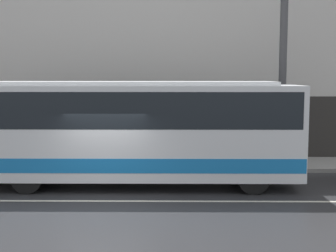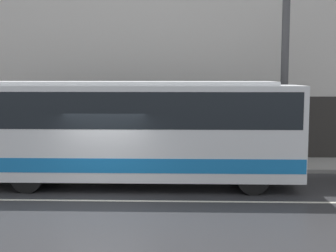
% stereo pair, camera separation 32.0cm
% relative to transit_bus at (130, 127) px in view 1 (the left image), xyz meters
% --- Properties ---
extents(ground_plane, '(60.00, 60.00, 0.00)m').
position_rel_transit_bus_xyz_m(ground_plane, '(-0.65, -1.97, -1.95)').
color(ground_plane, '#2D2D30').
extents(sidewalk, '(60.00, 2.62, 0.15)m').
position_rel_transit_bus_xyz_m(sidewalk, '(-0.65, 3.34, -1.87)').
color(sidewalk, '#A09E99').
rests_on(sidewalk, ground_plane).
extents(building_facade, '(60.00, 0.35, 11.00)m').
position_rel_transit_bus_xyz_m(building_facade, '(-0.65, 4.80, 3.36)').
color(building_facade, silver).
rests_on(building_facade, ground_plane).
extents(lane_stripe, '(54.00, 0.14, 0.01)m').
position_rel_transit_bus_xyz_m(lane_stripe, '(-0.65, -1.97, -1.94)').
color(lane_stripe, beige).
rests_on(lane_stripe, ground_plane).
extents(transit_bus, '(11.03, 2.53, 3.45)m').
position_rel_transit_bus_xyz_m(transit_bus, '(0.00, 0.00, 0.00)').
color(transit_bus, white).
rests_on(transit_bus, ground_plane).
extents(utility_pole_near, '(0.29, 0.29, 6.58)m').
position_rel_transit_bus_xyz_m(utility_pole_near, '(5.56, 2.54, 1.49)').
color(utility_pole_near, '#4C4C4F').
rests_on(utility_pole_near, sidewalk).
extents(pedestrian_waiting, '(0.36, 0.36, 1.55)m').
position_rel_transit_bus_xyz_m(pedestrian_waiting, '(-3.44, 2.67, -1.08)').
color(pedestrian_waiting, '#333338').
rests_on(pedestrian_waiting, sidewalk).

